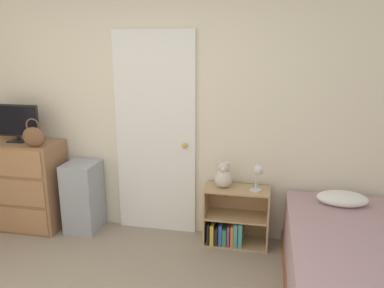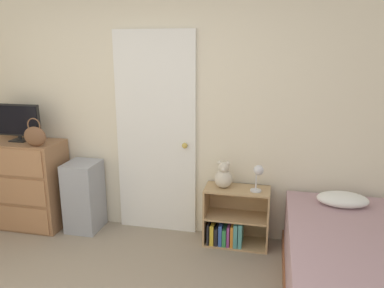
% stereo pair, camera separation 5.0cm
% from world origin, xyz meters
% --- Properties ---
extents(wall_back, '(10.00, 0.06, 2.55)m').
position_xyz_m(wall_back, '(0.00, 2.09, 1.27)').
color(wall_back, beige).
rests_on(wall_back, ground_plane).
extents(door_closed, '(0.83, 0.09, 2.07)m').
position_xyz_m(door_closed, '(-0.00, 2.04, 1.03)').
color(door_closed, white).
rests_on(door_closed, ground_plane).
extents(dresser, '(0.89, 0.45, 0.94)m').
position_xyz_m(dresser, '(-1.44, 1.82, 0.47)').
color(dresser, '#996B47').
rests_on(dresser, ground_plane).
extents(tv, '(0.50, 0.16, 0.39)m').
position_xyz_m(tv, '(-1.44, 1.85, 1.15)').
color(tv, black).
rests_on(tv, dresser).
extents(handbag, '(0.24, 0.09, 0.29)m').
position_xyz_m(handbag, '(-1.14, 1.69, 1.05)').
color(handbag, brown).
rests_on(handbag, dresser).
extents(storage_bin, '(0.33, 0.36, 0.74)m').
position_xyz_m(storage_bin, '(-0.76, 1.86, 0.37)').
color(storage_bin, '#999EA8').
rests_on(storage_bin, ground_plane).
extents(bookshelf, '(0.62, 0.31, 0.58)m').
position_xyz_m(bookshelf, '(0.82, 1.89, 0.23)').
color(bookshelf, tan).
rests_on(bookshelf, ground_plane).
extents(teddy_bear, '(0.18, 0.18, 0.27)m').
position_xyz_m(teddy_bear, '(0.72, 1.89, 0.70)').
color(teddy_bear, beige).
rests_on(teddy_bear, bookshelf).
extents(desk_lamp, '(0.12, 0.11, 0.26)m').
position_xyz_m(desk_lamp, '(1.05, 1.85, 0.77)').
color(desk_lamp, silver).
rests_on(desk_lamp, bookshelf).
extents(bed, '(0.97, 1.94, 0.66)m').
position_xyz_m(bed, '(1.79, 1.09, 0.28)').
color(bed, brown).
rests_on(bed, ground_plane).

